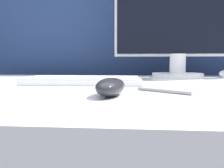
# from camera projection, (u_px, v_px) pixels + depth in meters

# --- Properties ---
(partition_panel) EXTENTS (5.00, 0.03, 1.42)m
(partition_panel) POSITION_uv_depth(u_px,v_px,m) (126.00, 77.00, 1.32)
(partition_panel) COLOR navy
(partition_panel) RESTS_ON ground_plane
(computer_mouse_near) EXTENTS (0.07, 0.13, 0.04)m
(computer_mouse_near) POSITION_uv_depth(u_px,v_px,m) (111.00, 87.00, 0.46)
(computer_mouse_near) COLOR #232328
(computer_mouse_near) RESTS_ON desk
(keyboard) EXTENTS (0.37, 0.14, 0.02)m
(keyboard) POSITION_uv_depth(u_px,v_px,m) (83.00, 81.00, 0.70)
(keyboard) COLOR white
(keyboard) RESTS_ON desk
(monitor) EXTENTS (0.58, 0.23, 0.54)m
(monitor) POSITION_uv_depth(u_px,v_px,m) (179.00, 16.00, 0.98)
(monitor) COLOR white
(monitor) RESTS_ON desk
(pen) EXTENTS (0.11, 0.09, 0.01)m
(pen) POSITION_uv_depth(u_px,v_px,m) (163.00, 91.00, 0.51)
(pen) COLOR #99999E
(pen) RESTS_ON desk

